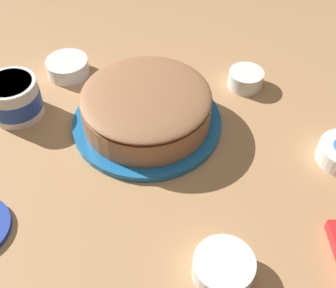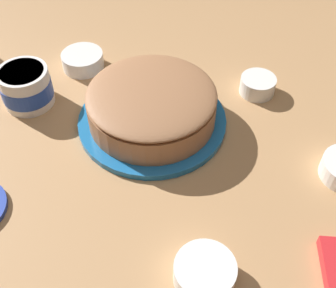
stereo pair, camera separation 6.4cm
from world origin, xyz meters
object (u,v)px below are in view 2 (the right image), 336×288
sprinkle_bowl_yellow (258,85)px  sprinkle_bowl_green (205,273)px  frosted_cake (152,108)px  sprinkle_bowl_rainbow (83,60)px  frosting_tub (26,86)px

sprinkle_bowl_yellow → sprinkle_bowl_green: 0.46m
frosted_cake → sprinkle_bowl_yellow: bearing=-74.5°
frosted_cake → sprinkle_bowl_yellow: frosted_cake is taller
sprinkle_bowl_yellow → sprinkle_bowl_green: sprinkle_bowl_green is taller
frosted_cake → sprinkle_bowl_rainbow: frosted_cake is taller
sprinkle_bowl_yellow → sprinkle_bowl_rainbow: same height
frosting_tub → sprinkle_bowl_yellow: bearing=-93.9°
frosting_tub → sprinkle_bowl_green: 0.54m
sprinkle_bowl_green → sprinkle_bowl_yellow: bearing=-25.6°
frosting_tub → sprinkle_bowl_rainbow: bearing=-46.7°
frosting_tub → frosted_cake: bearing=-111.5°
frosted_cake → sprinkle_bowl_green: bearing=-173.3°
frosted_cake → frosting_tub: 0.28m
sprinkle_bowl_yellow → sprinkle_bowl_rainbow: size_ratio=0.80×
frosting_tub → sprinkle_bowl_green: (-0.45, -0.30, -0.02)m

